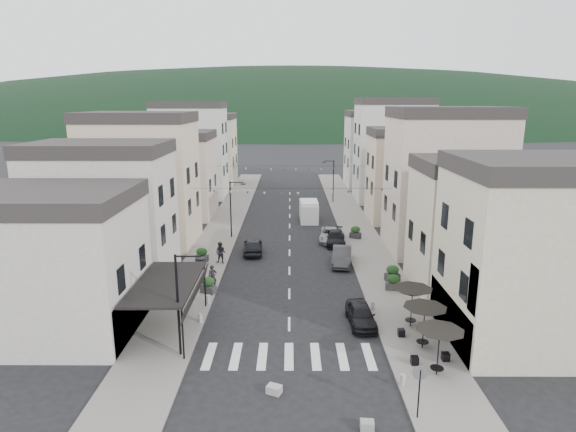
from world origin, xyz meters
The scene contains 32 objects.
ground centered at (0.00, 0.00, 0.00)m, with size 700.00×700.00×0.00m, color black.
sidewalk_left centered at (-7.50, 32.00, 0.06)m, with size 4.00×76.00×0.12m, color slate.
sidewalk_right centered at (7.50, 32.00, 0.06)m, with size 4.00×76.00×0.12m, color slate.
hill_backdrop centered at (0.00, 300.00, 0.00)m, with size 640.00×360.00×70.00m, color black.
boutique_building centered at (-15.50, 5.00, 4.00)m, with size 12.00×8.00×8.00m, color #AFA9A0.
bistro_building centered at (14.50, 4.00, 5.00)m, with size 10.00×8.00×10.00m, color #B7AB92.
boutique_awning centered at (-7.25, 5.00, 3.11)m, with size 3.77×7.50×3.28m.
buildings_row_left centered at (-14.50, 37.75, 6.12)m, with size 10.20×54.16×14.00m.
buildings_row_right centered at (14.50, 36.59, 6.32)m, with size 10.20×54.16×14.50m.
cafe_terrace centered at (7.70, 2.80, 2.36)m, with size 2.50×8.10×2.53m.
streetlamp_left_near centered at (-5.82, 2.00, 3.70)m, with size 1.70×0.56×6.00m.
streetlamp_left_far centered at (-5.82, 26.00, 3.70)m, with size 1.70×0.56×6.00m.
streetlamp_right_far centered at (5.82, 44.00, 3.70)m, with size 1.70×0.56×6.00m.
traffic_sign centered at (5.80, -3.50, 1.93)m, with size 0.70×0.07×2.70m.
bollards centered at (0.00, 5.50, 0.42)m, with size 11.66×10.26×0.60m.
bunting_near centered at (0.00, 22.00, 5.65)m, with size 19.00×0.28×0.62m.
bunting_far centered at (0.00, 38.00, 5.65)m, with size 19.00×0.28×0.62m.
parked_car_a centered at (4.60, 6.00, 0.68)m, with size 1.61×4.00×1.36m, color black.
parked_car_b centered at (4.60, 17.72, 0.76)m, with size 1.60×4.59×1.51m, color #2E2D30.
parked_car_c centered at (4.23, 24.93, 0.67)m, with size 2.22×4.82×1.34m, color #989AA0.
parked_car_d centered at (4.60, 23.76, 0.67)m, with size 1.87×4.61×1.34m, color black.
parked_car_e centered at (-3.45, 20.81, 0.75)m, with size 1.76×4.38×1.49m, color black.
delivery_van centered at (2.29, 33.70, 1.23)m, with size 2.15×5.27×2.51m.
pedestrian_a centered at (-5.81, 11.74, 1.04)m, with size 0.67×0.44×1.84m, color black.
pedestrian_b centered at (-6.02, 17.58, 1.08)m, with size 0.93×0.73×1.92m, color black.
concrete_block_b centered at (3.42, -4.24, 0.23)m, with size 0.60×0.45×0.45m, color gray.
concrete_block_c centered at (-0.72, -1.51, 0.20)m, with size 0.70×0.50×0.40m, color #999791.
planter_la centered at (-6.00, 10.88, 0.72)m, with size 1.26×1.00×1.24m.
planter_lb centered at (-7.78, 18.14, 0.72)m, with size 1.14×0.69×1.23m.
planter_ra centered at (8.16, 13.45, 0.74)m, with size 1.23×0.80×1.28m.
planter_rb centered at (7.81, 11.57, 0.71)m, with size 1.13×0.70×1.21m.
planter_rc centered at (6.84, 25.64, 0.74)m, with size 1.30×1.04×1.28m.
Camera 1 is at (0.06, -22.47, 13.99)m, focal length 30.00 mm.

